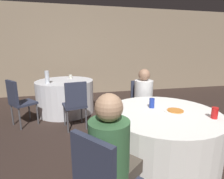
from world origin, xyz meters
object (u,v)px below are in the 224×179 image
Objects in this scene: pizza_plate_near at (175,111)px; bottle_far at (47,77)px; chair_near_north at (142,102)px; soda_can_blue at (152,103)px; table_near at (161,141)px; chair_far_southwest at (18,99)px; table_far at (66,96)px; soda_can_red at (215,113)px; person_green_jacket at (115,163)px; chair_far_south at (75,101)px; chair_near_southwest at (101,179)px; person_white_shirt at (144,103)px.

pizza_plate_near is 0.94× the size of bottle_far.
chair_near_north is 0.97m from soda_can_blue.
table_near is at bearing 90.00° from chair_near_north.
table_near is 0.42m from pizza_plate_near.
bottle_far is at bearing 89.13° from chair_far_southwest.
table_near is at bearing -63.14° from table_far.
person_green_jacket is at bearing -166.77° from soda_can_red.
soda_can_blue is 2.46m from bottle_far.
pizza_plate_near is at bearing -41.78° from soda_can_blue.
soda_can_blue is at bearing -63.37° from chair_far_south.
chair_near_north is 1.42m from soda_can_red.
chair_near_north is 1.00× the size of chair_far_southwest.
table_near is at bearing -53.69° from bottle_far.
chair_far_southwest is (-1.22, 2.42, 0.00)m from chair_near_southwest.
chair_far_south is 0.80× the size of person_white_shirt.
pizza_plate_near is at bearing -8.78° from table_near.
chair_far_south is at bearing -11.63° from person_white_shirt.
chair_far_southwest reaches higher than soda_can_red.
person_green_jacket is at bearing -93.38° from chair_far_south.
chair_far_southwest is 3.58× the size of pizza_plate_near.
table_far is at bearing 121.46° from soda_can_red.
chair_near_southwest is at bearing -83.16° from table_far.
person_green_jacket is (-0.71, -0.57, 0.21)m from table_near.
person_white_shirt is at bearing 31.28° from chair_far_southwest.
table_near is at bearing 90.00° from chair_near_southwest.
chair_near_southwest is 1.00× the size of chair_near_north.
person_green_jacket is (0.13, 0.11, 0.04)m from chair_near_southwest.
table_far is at bearing 90.00° from chair_far_south.
chair_near_southwest is 7.53× the size of soda_can_red.
soda_can_blue is (2.00, -1.57, 0.27)m from chair_far_southwest.
table_near is 2.70m from chair_far_southwest.
person_green_jacket reaches higher than chair_far_south.
soda_can_blue is at bearing 84.53° from chair_near_north.
soda_can_red is 0.68m from soda_can_blue.
person_green_jacket is (0.50, -2.97, 0.21)m from table_far.
chair_near_north is (1.40, -1.33, 0.17)m from table_far.
person_green_jacket is (1.35, -2.31, 0.04)m from chair_far_southwest.
person_green_jacket reaches higher than table_far.
person_green_jacket is 9.69× the size of soda_can_blue.
chair_far_south is (1.06, -0.39, 0.00)m from chair_far_southwest.
bottle_far is (-1.71, 1.22, 0.32)m from person_white_shirt.
table_far is at bearing 150.88° from person_green_jacket.
chair_near_southwest is at bearing -75.73° from bottle_far.
soda_can_red is at bearing -43.16° from soda_can_blue.
bottle_far reaches higher than table_near.
table_near is at bearing 11.82° from chair_far_southwest.
table_near is 0.69m from soda_can_red.
person_white_shirt is 0.94m from pizza_plate_near.
table_far is 1.15× the size of person_white_shirt.
chair_near_north is at bearing 74.98° from soda_can_blue.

